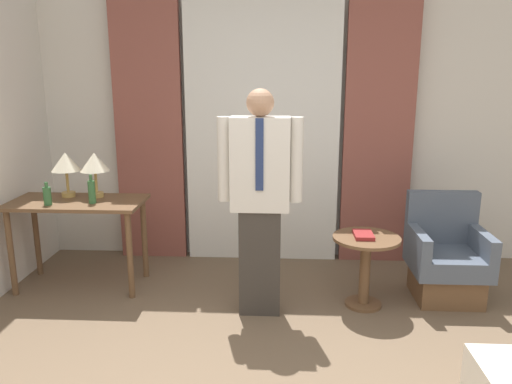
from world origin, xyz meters
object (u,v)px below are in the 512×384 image
object	(u,v)px
desk	(78,215)
table_lamp_right	(95,164)
bottle_near_edge	(47,196)
side_table	(365,259)
table_lamp_left	(66,164)
bottle_by_lamp	(92,191)
book	(363,235)
person	(260,196)
armchair	(446,260)

from	to	relation	value
desk	table_lamp_right	size ratio (longest dim) A/B	2.88
desk	bottle_near_edge	xyz separation A→B (m)	(-0.18, -0.15, 0.20)
bottle_near_edge	side_table	xyz separation A→B (m)	(2.56, -0.12, -0.45)
table_lamp_left	bottle_by_lamp	xyz separation A→B (m)	(0.29, -0.21, -0.19)
desk	bottle_by_lamp	distance (m)	0.29
desk	book	world-z (taller)	desk
person	desk	bearing A→B (deg)	165.34
person	book	distance (m)	0.88
bottle_by_lamp	person	size ratio (longest dim) A/B	0.14
bottle_near_edge	armchair	xyz separation A→B (m)	(3.24, 0.09, -0.52)
bottle_by_lamp	side_table	size ratio (longest dim) A/B	0.42
person	bottle_by_lamp	bearing A→B (deg)	166.52
armchair	side_table	xyz separation A→B (m)	(-0.69, -0.20, 0.07)
bottle_near_edge	desk	bearing A→B (deg)	39.66
side_table	book	world-z (taller)	book
table_lamp_right	bottle_by_lamp	size ratio (longest dim) A/B	1.60
desk	bottle_near_edge	distance (m)	0.30
bottle_by_lamp	book	world-z (taller)	bottle_by_lamp
person	bottle_near_edge	bearing A→B (deg)	171.43
book	table_lamp_left	bearing A→B (deg)	170.94
person	side_table	size ratio (longest dim) A/B	2.96
bottle_by_lamp	book	xyz separation A→B (m)	(2.19, -0.19, -0.27)
table_lamp_right	armchair	size ratio (longest dim) A/B	0.45
table_lamp_left	bottle_near_edge	xyz separation A→B (m)	(-0.05, -0.28, -0.21)
table_lamp_left	bottle_near_edge	bearing A→B (deg)	-100.28
desk	person	xyz separation A→B (m)	(1.56, -0.41, 0.29)
table_lamp_left	person	bearing A→B (deg)	-17.85
armchair	person	bearing A→B (deg)	-166.94
bottle_by_lamp	armchair	distance (m)	2.95
person	side_table	distance (m)	0.99
desk	side_table	distance (m)	2.41
bottle_by_lamp	table_lamp_right	bearing A→B (deg)	100.68
person	book	xyz separation A→B (m)	(0.79, 0.15, -0.34)
table_lamp_left	book	xyz separation A→B (m)	(2.48, -0.40, -0.46)
side_table	table_lamp_right	bearing A→B (deg)	170.03
bottle_near_edge	side_table	world-z (taller)	bottle_near_edge
table_lamp_left	book	size ratio (longest dim) A/B	1.74
bottle_near_edge	side_table	bearing A→B (deg)	-2.58
book	table_lamp_right	bearing A→B (deg)	169.93
desk	armchair	xyz separation A→B (m)	(3.07, -0.06, -0.32)
side_table	desk	bearing A→B (deg)	173.73
armchair	bottle_by_lamp	bearing A→B (deg)	-179.70
person	armchair	size ratio (longest dim) A/B	2.01
person	armchair	xyz separation A→B (m)	(1.51, 0.35, -0.61)
side_table	book	xyz separation A→B (m)	(-0.03, 0.00, 0.20)
bottle_by_lamp	person	xyz separation A→B (m)	(1.39, -0.33, 0.07)
bottle_by_lamp	bottle_near_edge	bearing A→B (deg)	-167.98
bottle_near_edge	side_table	size ratio (longest dim) A/B	0.33
table_lamp_left	side_table	xyz separation A→B (m)	(2.50, -0.40, -0.66)
table_lamp_right	table_lamp_left	bearing A→B (deg)	180.00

